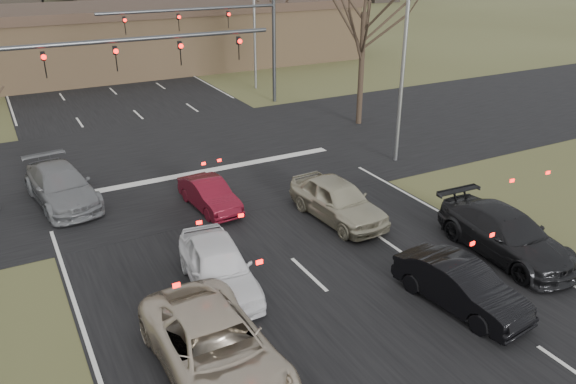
% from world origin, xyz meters
% --- Properties ---
extents(ground, '(360.00, 360.00, 0.00)m').
position_xyz_m(ground, '(0.00, 0.00, 0.00)').
color(ground, '#4A4A27').
rests_on(ground, ground).
extents(road_main, '(14.00, 300.00, 0.02)m').
position_xyz_m(road_main, '(0.00, 60.00, 0.01)').
color(road_main, black).
rests_on(road_main, ground).
extents(road_cross, '(200.00, 14.00, 0.02)m').
position_xyz_m(road_cross, '(0.00, 15.00, 0.01)').
color(road_cross, black).
rests_on(road_cross, ground).
extents(building, '(42.40, 10.40, 5.30)m').
position_xyz_m(building, '(2.00, 38.00, 2.67)').
color(building, '#8A6B4A').
rests_on(building, ground).
extents(mast_arm_near, '(12.12, 0.24, 8.00)m').
position_xyz_m(mast_arm_near, '(-5.23, 13.00, 5.07)').
color(mast_arm_near, '#383A3D').
rests_on(mast_arm_near, ground).
extents(mast_arm_far, '(11.12, 0.24, 8.00)m').
position_xyz_m(mast_arm_far, '(6.18, 23.00, 5.02)').
color(mast_arm_far, '#383A3D').
rests_on(mast_arm_far, ground).
extents(streetlight_right_near, '(2.34, 0.25, 10.00)m').
position_xyz_m(streetlight_right_near, '(8.82, 10.00, 5.59)').
color(streetlight_right_near, gray).
rests_on(streetlight_right_near, ground).
extents(streetlight_right_far, '(2.34, 0.25, 10.00)m').
position_xyz_m(streetlight_right_far, '(9.32, 27.00, 5.59)').
color(streetlight_right_far, gray).
rests_on(streetlight_right_far, ground).
extents(car_silver_suv, '(2.58, 5.50, 1.52)m').
position_xyz_m(car_silver_suv, '(-4.26, 0.16, 0.76)').
color(car_silver_suv, beige).
rests_on(car_silver_suv, ground).
extents(car_white_sedan, '(2.32, 4.68, 1.53)m').
position_xyz_m(car_white_sedan, '(-2.78, 3.67, 0.77)').
color(car_white_sedan, white).
rests_on(car_white_sedan, ground).
extents(car_black_hatch, '(1.94, 4.28, 1.36)m').
position_xyz_m(car_black_hatch, '(3.00, -0.51, 0.68)').
color(car_black_hatch, black).
rests_on(car_black_hatch, ground).
extents(car_charcoal_sedan, '(2.38, 5.34, 1.52)m').
position_xyz_m(car_charcoal_sedan, '(6.50, 1.01, 0.76)').
color(car_charcoal_sedan, black).
rests_on(car_charcoal_sedan, ground).
extents(car_grey_ahead, '(2.73, 5.37, 1.49)m').
position_xyz_m(car_grey_ahead, '(-6.04, 12.50, 0.75)').
color(car_grey_ahead, slate).
rests_on(car_grey_ahead, ground).
extents(car_red_ahead, '(1.54, 3.70, 1.19)m').
position_xyz_m(car_red_ahead, '(-0.96, 9.17, 0.60)').
color(car_red_ahead, '#560C18').
rests_on(car_red_ahead, ground).
extents(car_silver_ahead, '(2.15, 4.72, 1.57)m').
position_xyz_m(car_silver_ahead, '(3.00, 5.97, 0.79)').
color(car_silver_ahead, '#B3AC90').
rests_on(car_silver_ahead, ground).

